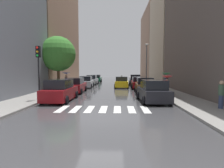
% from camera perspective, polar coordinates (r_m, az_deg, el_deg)
% --- Properties ---
extents(ground_plane, '(28.00, 72.00, 0.04)m').
position_cam_1_polar(ground_plane, '(33.93, 0.30, -0.08)').
color(ground_plane, '#3A3A3D').
extents(sidewalk_left, '(3.00, 72.00, 0.15)m').
position_cam_1_polar(sidewalk_left, '(34.72, -10.49, 0.10)').
color(sidewalk_left, gray).
rests_on(sidewalk_left, ground).
extents(sidewalk_right, '(3.00, 72.00, 0.15)m').
position_cam_1_polar(sidewalk_right, '(34.36, 11.20, 0.05)').
color(sidewalk_right, gray).
rests_on(sidewalk_right, ground).
extents(crosswalk_stripes, '(5.85, 2.20, 0.01)m').
position_cam_1_polar(crosswalk_stripes, '(11.99, -2.68, -7.83)').
color(crosswalk_stripes, silver).
rests_on(crosswalk_stripes, ground).
extents(building_left_mid, '(6.00, 18.28, 18.47)m').
position_cam_1_polar(building_left_mid, '(35.52, -18.43, 14.90)').
color(building_left_mid, '#8C6B56').
rests_on(building_left_mid, ground).
extents(building_right_near, '(6.00, 18.97, 17.94)m').
position_cam_1_polar(building_right_near, '(22.50, 30.42, 20.34)').
color(building_right_near, '#564C47').
rests_on(building_right_near, ground).
extents(building_right_mid, '(6.00, 12.96, 17.66)m').
position_cam_1_polar(building_right_mid, '(37.65, 17.88, 13.65)').
color(building_right_mid, '#B2A38C').
rests_on(building_right_mid, ground).
extents(building_right_far, '(6.00, 16.08, 18.41)m').
position_cam_1_polar(building_right_far, '(51.98, 13.30, 11.47)').
color(building_right_far, '#8C6B56').
rests_on(building_right_far, ground).
extents(parked_car_left_nearest, '(2.11, 4.69, 1.80)m').
position_cam_1_polar(parked_car_left_nearest, '(15.69, -15.74, -2.07)').
color(parked_car_left_nearest, maroon).
rests_on(parked_car_left_nearest, ground).
extents(parked_car_left_second, '(2.09, 4.68, 1.70)m').
position_cam_1_polar(parked_car_left_second, '(21.19, -11.27, -0.52)').
color(parked_car_left_second, maroon).
rests_on(parked_car_left_second, ground).
extents(parked_car_left_third, '(2.11, 4.55, 1.68)m').
position_cam_1_polar(parked_car_left_third, '(27.65, -7.99, 0.58)').
color(parked_car_left_third, '#B2B7BF').
rests_on(parked_car_left_third, ground).
extents(parked_car_left_fourth, '(2.09, 4.28, 1.69)m').
position_cam_1_polar(parked_car_left_fourth, '(33.89, -6.23, 1.25)').
color(parked_car_left_fourth, '#B2B7BF').
rests_on(parked_car_left_fourth, ground).
extents(parked_car_left_fifth, '(2.13, 4.27, 1.60)m').
position_cam_1_polar(parked_car_left_fifth, '(40.32, -4.81, 1.67)').
color(parked_car_left_fifth, '#0C4C2D').
rests_on(parked_car_left_fifth, ground).
extents(parked_car_right_nearest, '(2.31, 4.35, 1.76)m').
position_cam_1_polar(parked_car_right_nearest, '(15.03, 12.66, -2.35)').
color(parked_car_right_nearest, black).
rests_on(parked_car_right_nearest, ground).
extents(parked_car_right_second, '(2.26, 4.87, 1.75)m').
position_cam_1_polar(parked_car_right_second, '(20.79, 10.05, -0.54)').
color(parked_car_right_second, brown).
rests_on(parked_car_right_second, ground).
extents(parked_car_right_third, '(2.14, 4.61, 1.64)m').
position_cam_1_polar(parked_car_right_third, '(26.16, 8.18, 0.34)').
color(parked_car_right_third, maroon).
rests_on(parked_car_right_third, ground).
extents(parked_car_right_fourth, '(2.20, 4.79, 1.81)m').
position_cam_1_polar(parked_car_right_fourth, '(32.72, 7.17, 1.24)').
color(parked_car_right_fourth, black).
rests_on(parked_car_right_fourth, ground).
extents(taxi_midroad, '(2.16, 4.53, 1.81)m').
position_cam_1_polar(taxi_midroad, '(27.16, 3.01, 0.51)').
color(taxi_midroad, yellow).
rests_on(taxi_midroad, ground).
extents(pedestrian_foreground, '(0.36, 0.36, 1.74)m').
position_cam_1_polar(pedestrian_foreground, '(13.21, 30.81, -2.65)').
color(pedestrian_foreground, navy).
rests_on(pedestrian_foreground, sidewalk_right).
extents(pedestrian_near_tree, '(1.09, 1.09, 2.12)m').
position_cam_1_polar(pedestrian_near_tree, '(23.57, -14.03, 2.17)').
color(pedestrian_near_tree, gray).
rests_on(pedestrian_near_tree, sidewalk_left).
extents(pedestrian_by_kerb, '(1.00, 1.00, 1.86)m').
position_cam_1_polar(pedestrian_by_kerb, '(17.56, 16.63, 0.77)').
color(pedestrian_by_kerb, '#38513D').
rests_on(pedestrian_by_kerb, sidewalk_right).
extents(pedestrian_far_side, '(0.95, 0.95, 2.12)m').
position_cam_1_polar(pedestrian_far_side, '(19.44, 16.45, 1.53)').
color(pedestrian_far_side, brown).
rests_on(pedestrian_far_side, sidewalk_right).
extents(street_tree_left, '(4.45, 4.45, 6.70)m').
position_cam_1_polar(street_tree_left, '(24.67, -16.41, 8.94)').
color(street_tree_left, '#513823').
rests_on(street_tree_left, sidewalk_left).
extents(traffic_light_left_corner, '(0.30, 0.42, 4.30)m').
position_cam_1_polar(traffic_light_left_corner, '(15.93, -21.91, 6.71)').
color(traffic_light_left_corner, black).
rests_on(traffic_light_left_corner, sidewalk_left).
extents(lamp_post_right, '(0.60, 0.28, 6.67)m').
position_cam_1_polar(lamp_post_right, '(30.51, 10.66, 6.95)').
color(lamp_post_right, '#595B60').
rests_on(lamp_post_right, sidewalk_right).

